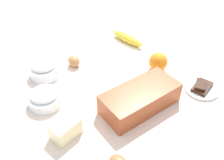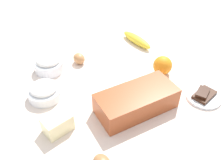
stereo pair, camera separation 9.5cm
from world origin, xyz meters
The scene contains 9 objects.
ground_plane centered at (0.00, 0.00, -0.01)m, with size 2.40×2.40×0.02m, color beige.
loaf_pan centered at (-0.02, 0.14, 0.04)m, with size 0.28×0.14×0.08m.
flour_bowl centered at (0.17, -0.23, 0.03)m, with size 0.12×0.12×0.07m.
sugar_bowl centered at (0.24, -0.08, 0.03)m, with size 0.12×0.12×0.06m.
banana centered at (-0.27, -0.23, 0.02)m, with size 0.19×0.04×0.04m, color yellow.
orange_fruit centered at (-0.23, 0.02, 0.04)m, with size 0.08×0.08×0.08m, color orange.
butter_block centered at (0.26, 0.09, 0.03)m, with size 0.09×0.06×0.06m, color #F4EDB2.
egg_beside_bowl centered at (0.04, -0.22, 0.02)m, with size 0.05×0.05×0.06m, color #BC7F4D.
chocolate_plate centered at (-0.27, 0.22, 0.01)m, with size 0.13×0.13×0.03m.
Camera 2 is at (0.37, 0.63, 0.65)m, focal length 39.86 mm.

